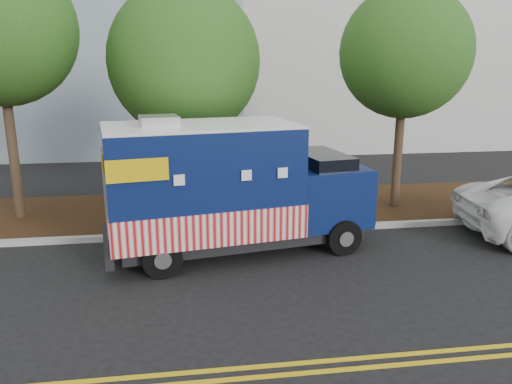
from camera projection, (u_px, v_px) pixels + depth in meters
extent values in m
plane|color=black|center=(220.00, 256.00, 11.64)|extent=(120.00, 120.00, 0.00)
cube|color=#9E9E99|center=(216.00, 233.00, 12.96)|extent=(120.00, 0.18, 0.15)
cube|color=black|center=(212.00, 210.00, 14.97)|extent=(120.00, 4.00, 0.15)
cube|color=gold|center=(242.00, 368.00, 7.38)|extent=(120.00, 0.10, 0.01)
cube|color=gold|center=(244.00, 378.00, 7.14)|extent=(120.00, 0.10, 0.01)
cylinder|color=#38281C|center=(13.00, 148.00, 13.57)|extent=(0.26, 0.26, 4.22)
cylinder|color=#38281C|center=(188.00, 157.00, 14.72)|extent=(0.26, 0.26, 3.33)
sphere|color=#224D15|center=(184.00, 61.00, 14.02)|extent=(4.29, 4.29, 4.29)
cylinder|color=#38281C|center=(398.00, 150.00, 14.74)|extent=(0.26, 0.26, 3.72)
sphere|color=#224D15|center=(405.00, 52.00, 14.03)|extent=(3.69, 3.69, 3.69)
cube|color=#473828|center=(142.00, 189.00, 12.89)|extent=(0.06, 0.06, 2.40)
cube|color=black|center=(241.00, 233.00, 11.95)|extent=(5.86, 2.83, 0.28)
cube|color=#0A184A|center=(202.00, 179.00, 11.33)|extent=(4.54, 2.99, 2.41)
cube|color=#B30B10|center=(203.00, 215.00, 11.54)|extent=(4.59, 3.05, 0.75)
cube|color=white|center=(200.00, 125.00, 11.01)|extent=(4.54, 2.99, 0.06)
cube|color=#B7B7BA|center=(159.00, 121.00, 10.71)|extent=(0.93, 0.93, 0.22)
cube|color=#0A184A|center=(322.00, 192.00, 12.36)|extent=(2.15, 2.43, 1.40)
cube|color=black|center=(321.00, 166.00, 12.17)|extent=(1.32, 2.10, 0.65)
cube|color=black|center=(354.00, 207.00, 12.75)|extent=(0.42, 1.99, 0.30)
cube|color=black|center=(108.00, 246.00, 11.03)|extent=(0.56, 2.26, 0.28)
cube|color=#B7B7BA|center=(104.00, 184.00, 10.68)|extent=(0.35, 1.79, 1.91)
cube|color=#B7B7BA|center=(204.00, 166.00, 12.50)|extent=(1.79, 0.35, 1.10)
cube|color=#E5B50C|center=(137.00, 170.00, 9.64)|extent=(1.19, 0.22, 0.45)
cube|color=#E5B50C|center=(129.00, 150.00, 11.84)|extent=(1.19, 0.22, 0.45)
cylinder|color=black|center=(343.00, 237.00, 11.66)|extent=(0.88, 0.42, 0.84)
cylinder|color=black|center=(308.00, 212.00, 13.54)|extent=(0.88, 0.42, 0.84)
cylinder|color=black|center=(162.00, 258.00, 10.41)|extent=(0.88, 0.42, 0.84)
cylinder|color=black|center=(151.00, 228.00, 12.29)|extent=(0.88, 0.42, 0.84)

